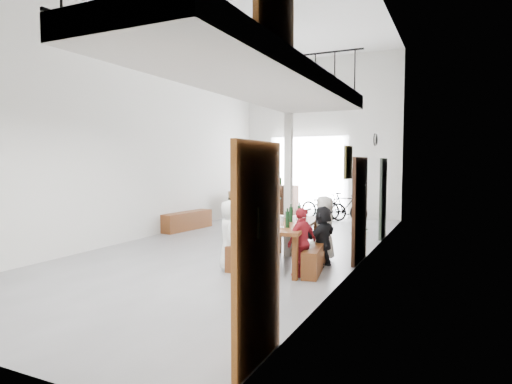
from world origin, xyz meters
The scene contains 24 objects.
floor centered at (0.00, 0.00, 0.00)m, with size 12.00×12.00×0.00m, color slate.
room_walls centered at (0.00, 0.00, 3.55)m, with size 12.00×12.00×12.00m.
gateway_portal centered at (-0.40, 5.94, 1.40)m, with size 2.80×0.08×2.80m, color white.
right_wall_decor centered at (2.70, -1.87, 1.74)m, with size 0.07×8.28×5.07m.
balcony centered at (1.98, -3.13, 2.96)m, with size 1.52×5.62×4.00m.
tasting_table centered at (1.53, -1.17, 0.71)m, with size 1.20×2.35×0.79m.
bench_inner centered at (0.88, -1.16, 0.23)m, with size 0.31×1.97×0.45m, color brown.
bench_wall centered at (2.10, -1.09, 0.23)m, with size 0.25×1.96×0.45m, color brown.
tableware centered at (1.58, -1.21, 0.93)m, with size 0.59×1.38×0.35m.
side_bench centered at (-2.50, 1.51, 0.25)m, with size 0.39×1.80×0.51m, color brown.
oak_barrel centered at (-2.17, 3.96, 0.47)m, with size 0.64×0.64×0.94m.
serving_counter centered at (-1.75, 5.65, 0.54)m, with size 2.06×0.57×1.09m, color #341B11.
counter_bottles centered at (-1.75, 5.67, 1.23)m, with size 1.81×0.26×0.28m.
guest_left_a centered at (0.77, -1.92, 0.62)m, with size 0.60×0.39×1.24m, color white.
guest_left_b centered at (0.76, -1.40, 0.53)m, with size 0.39×0.26×1.07m, color #25737C.
guest_left_c centered at (0.76, -0.85, 0.66)m, with size 0.64×0.50×1.32m, color white.
guest_left_d centered at (0.84, -0.35, 0.66)m, with size 0.86×0.49×1.33m, color #25737C.
guest_right_a centered at (2.06, -1.78, 0.57)m, with size 0.67×0.28×1.15m, color #A31C26.
guest_right_b centered at (2.18, -0.99, 0.56)m, with size 1.03×0.33×1.11m, color black.
guest_right_c centered at (2.05, -0.44, 0.62)m, with size 0.61×0.40×1.25m, color white.
host_standing centered at (1.61, -2.99, 0.79)m, with size 0.57×0.38×1.58m, color brown.
potted_plant centered at (2.45, 0.96, 0.23)m, with size 0.42×0.37×0.47m, color #245320.
bicycle_near centered at (0.37, 5.25, 0.45)m, with size 0.60×1.72×0.90m, color black.
bicycle_far centered at (1.11, 5.14, 0.46)m, with size 0.43×1.53×0.92m, color black.
Camera 1 is at (4.37, -8.47, 1.90)m, focal length 30.00 mm.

